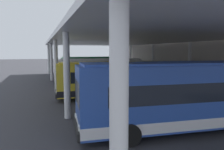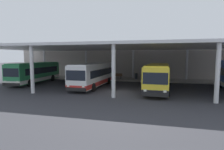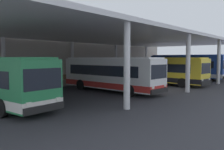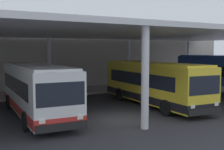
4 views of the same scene
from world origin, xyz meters
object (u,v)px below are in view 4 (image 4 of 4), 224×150
(bus_second_bay, at_px, (36,89))
(trash_bin, at_px, (62,86))
(bench_waiting, at_px, (27,88))
(bus_middle_bay, at_px, (153,83))

(bus_second_bay, height_order, trash_bin, bus_second_bay)
(bench_waiting, bearing_deg, bus_middle_bay, -53.54)
(bus_second_bay, relative_size, trash_bin, 10.84)
(bus_middle_bay, distance_m, trash_bin, 10.20)
(bus_second_bay, distance_m, bus_middle_bay, 8.43)
(bus_middle_bay, height_order, trash_bin, bus_middle_bay)
(bus_second_bay, xyz_separation_m, bus_middle_bay, (8.39, -0.82, 0.00))
(bus_middle_bay, relative_size, bench_waiting, 5.92)
(bench_waiting, height_order, trash_bin, trash_bin)
(bench_waiting, relative_size, trash_bin, 1.84)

